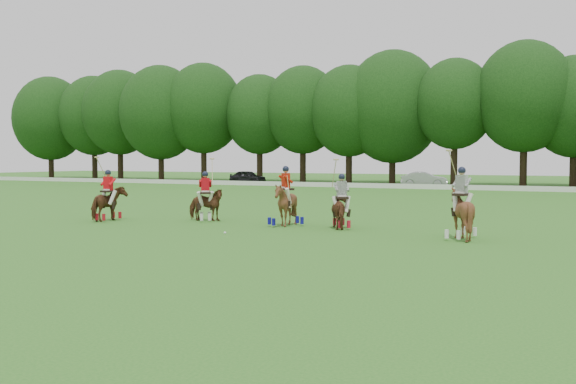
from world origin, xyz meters
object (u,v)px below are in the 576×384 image
at_px(car_left, 248,177).
at_px(polo_stripe_b, 461,213).
at_px(polo_stripe_a, 342,209).
at_px(polo_red_c, 286,204).
at_px(polo_ball, 225,233).
at_px(car_mid, 424,179).
at_px(polo_red_b, 205,204).
at_px(polo_red_a, 108,203).

height_order(car_left, polo_stripe_b, polo_stripe_b).
height_order(polo_stripe_a, polo_stripe_b, polo_stripe_b).
relative_size(polo_red_c, polo_ball, 26.72).
height_order(car_mid, polo_stripe_a, polo_stripe_a).
xyz_separation_m(car_left, polo_red_c, (23.24, -37.85, 0.17)).
height_order(car_mid, polo_ball, car_mid).
bearing_deg(polo_red_b, polo_red_a, -155.20).
xyz_separation_m(polo_red_a, polo_stripe_a, (10.18, 1.60, -0.04)).
bearing_deg(polo_stripe_a, polo_red_a, -171.06).
xyz_separation_m(polo_stripe_a, polo_ball, (-3.10, -3.53, -0.71)).
relative_size(polo_red_b, polo_stripe_a, 1.01).
distance_m(polo_red_b, polo_stripe_a, 6.36).
distance_m(car_left, polo_stripe_b, 49.42).
xyz_separation_m(polo_red_a, polo_stripe_b, (14.98, 0.28, 0.10)).
relative_size(car_left, polo_red_a, 1.51).
distance_m(car_mid, polo_red_b, 37.51).
bearing_deg(polo_red_c, polo_ball, -103.05).
bearing_deg(polo_red_c, polo_red_a, -169.68).
height_order(car_left, polo_red_a, polo_red_a).
bearing_deg(polo_ball, car_mid, 94.27).
xyz_separation_m(car_mid, polo_red_b, (-0.18, -37.51, 0.03)).
height_order(polo_red_c, polo_ball, polo_red_c).
bearing_deg(car_left, polo_stripe_b, -134.20).
xyz_separation_m(polo_red_c, polo_ball, (-0.78, -3.36, -0.83)).
relative_size(car_left, polo_stripe_b, 1.40).
bearing_deg(car_mid, polo_red_a, 161.81).
height_order(polo_red_c, polo_stripe_b, polo_stripe_b).
bearing_deg(car_left, polo_red_c, -140.55).
relative_size(car_mid, polo_stripe_b, 1.48).
distance_m(polo_red_a, polo_red_b, 4.22).
distance_m(polo_red_b, polo_stripe_b, 11.25).
relative_size(car_left, car_mid, 0.95).
bearing_deg(polo_ball, polo_red_b, 131.35).
relative_size(polo_red_c, polo_stripe_b, 0.81).
height_order(polo_red_c, polo_stripe_a, polo_stripe_a).
distance_m(polo_red_a, polo_ball, 7.38).
bearing_deg(car_mid, polo_red_b, 167.37).
xyz_separation_m(polo_red_b, polo_ball, (3.26, -3.70, -0.71)).
relative_size(polo_red_b, polo_stripe_b, 0.91).
bearing_deg(polo_stripe_a, polo_stripe_b, -15.41).
xyz_separation_m(polo_stripe_a, polo_stripe_b, (4.80, -1.32, 0.14)).
height_order(polo_red_a, polo_ball, polo_red_a).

